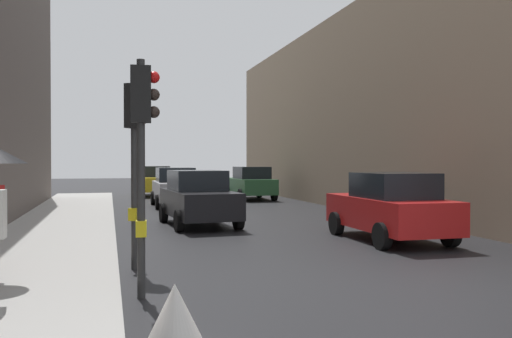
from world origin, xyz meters
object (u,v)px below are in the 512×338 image
traffic_light_near_right (135,138)px  car_red_sedan (390,207)px  traffic_light_near_left (143,134)px  warning_sign_triangle (175,312)px  car_dark_suv (198,198)px  car_yellow_taxi (156,181)px  car_green_estate (251,183)px  car_silver_hatchback (176,187)px

traffic_light_near_right → car_red_sedan: 7.06m
traffic_light_near_left → warning_sign_triangle: (0.24, -2.02, -2.14)m
traffic_light_near_right → car_dark_suv: bearing=71.4°
car_dark_suv → car_yellow_taxi: size_ratio=1.01×
traffic_light_near_left → car_green_estate: traffic_light_near_left is taller
traffic_light_near_right → traffic_light_near_left: 2.29m
warning_sign_triangle → car_red_sedan: bearing=45.7°
traffic_light_near_left → car_silver_hatchback: 16.81m
traffic_light_near_right → car_silver_hatchback: size_ratio=0.86×
car_yellow_taxi → warning_sign_triangle: (-1.96, -26.61, -0.55)m
traffic_light_near_left → car_yellow_taxi: 24.73m
car_red_sedan → car_dark_suv: (-4.26, 4.63, 0.00)m
traffic_light_near_right → traffic_light_near_left: (0.00, -2.29, -0.04)m
traffic_light_near_left → car_silver_hatchback: traffic_light_near_left is taller
traffic_light_near_left → warning_sign_triangle: bearing=-83.3°
car_yellow_taxi → car_green_estate: (4.69, -4.40, 0.00)m
car_red_sedan → car_dark_suv: same height
traffic_light_near_right → car_red_sedan: size_ratio=0.86×
car_dark_suv → warning_sign_triangle: bearing=-100.4°
car_silver_hatchback → car_green_estate: (4.46, 3.63, 0.00)m
car_red_sedan → car_silver_hatchback: bearing=108.7°
car_green_estate → traffic_light_near_right: bearing=-111.0°
traffic_light_near_left → car_red_sedan: bearing=34.0°
car_silver_hatchback → car_green_estate: same height
traffic_light_near_left → car_red_sedan: 8.04m
car_red_sedan → traffic_light_near_right: bearing=-162.0°
traffic_light_near_right → car_dark_suv: 7.31m
car_dark_suv → car_yellow_taxi: (-0.08, 15.54, 0.00)m
traffic_light_near_right → car_dark_suv: size_ratio=0.84×
traffic_light_near_right → car_silver_hatchback: (2.43, 14.26, -1.62)m
car_yellow_taxi → car_silver_hatchback: size_ratio=1.02×
car_silver_hatchback → car_dark_suv: bearing=-91.2°
car_green_estate → warning_sign_triangle: 23.19m
car_dark_suv → car_green_estate: (4.61, 11.14, 0.00)m
traffic_light_near_right → car_green_estate: size_ratio=0.85×
warning_sign_triangle → car_silver_hatchback: bearing=83.3°
car_dark_suv → car_silver_hatchback: 7.51m
car_red_sedan → car_silver_hatchback: 12.82m
traffic_light_near_right → traffic_light_near_left: size_ratio=1.01×
car_dark_suv → car_yellow_taxi: bearing=90.3°
traffic_light_near_left → car_silver_hatchback: (2.43, 16.55, -1.59)m
car_green_estate → traffic_light_near_left: bearing=-108.8°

